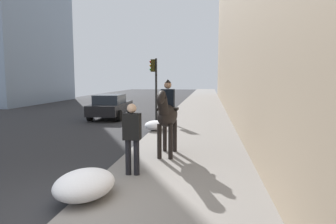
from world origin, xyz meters
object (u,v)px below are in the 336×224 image
object	(u,v)px
pedestrian_greeting	(132,134)
traffic_light_near_curb	(155,79)
car_near_lane	(111,106)
mounted_horse_near	(167,114)

from	to	relation	value
pedestrian_greeting	traffic_light_near_curb	bearing A→B (deg)	7.64
car_near_lane	traffic_light_near_curb	bearing A→B (deg)	-103.26
car_near_lane	pedestrian_greeting	bearing A→B (deg)	-161.74
mounted_horse_near	traffic_light_near_curb	xyz separation A→B (m)	(8.28, 1.87, 1.01)
mounted_horse_near	traffic_light_near_curb	bearing A→B (deg)	-165.73
traffic_light_near_curb	car_near_lane	bearing A→B (deg)	79.44
car_near_lane	traffic_light_near_curb	world-z (taller)	traffic_light_near_curb
pedestrian_greeting	traffic_light_near_curb	distance (m)	10.34
pedestrian_greeting	car_near_lane	xyz separation A→B (m)	(10.69, 4.10, -0.35)
pedestrian_greeting	mounted_horse_near	bearing A→B (deg)	-16.38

